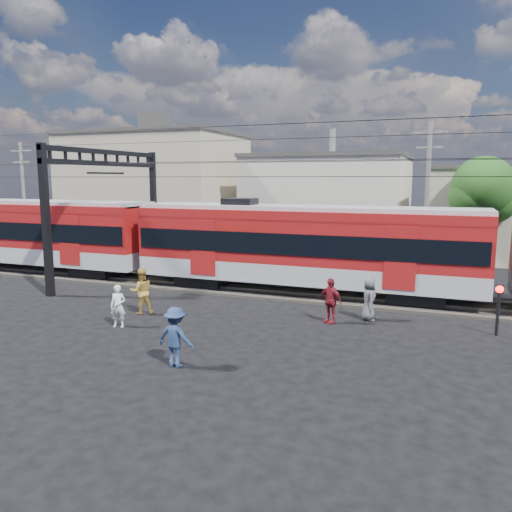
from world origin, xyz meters
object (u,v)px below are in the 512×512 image
(pedestrian_a, at_px, (118,306))
(pedestrian_c, at_px, (175,337))
(commuter_train, at_px, (308,244))
(crossing_signal, at_px, (499,300))

(pedestrian_a, relative_size, pedestrian_c, 0.88)
(pedestrian_c, bearing_deg, commuter_train, -92.94)
(commuter_train, relative_size, pedestrian_a, 32.01)
(pedestrian_a, height_order, pedestrian_c, pedestrian_c)
(pedestrian_a, height_order, crossing_signal, crossing_signal)
(commuter_train, bearing_deg, pedestrian_c, -96.77)
(commuter_train, relative_size, pedestrian_c, 28.33)
(pedestrian_a, distance_m, pedestrian_c, 4.79)
(pedestrian_a, xyz_separation_m, pedestrian_c, (3.96, -2.69, 0.10))
(crossing_signal, bearing_deg, pedestrian_c, -143.97)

